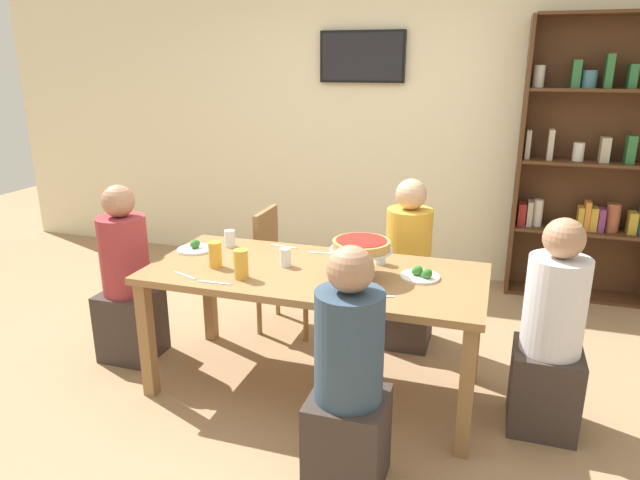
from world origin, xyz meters
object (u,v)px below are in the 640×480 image
Objects in this scene: dining_table at (315,285)px; deep_dish_pizza_stand at (361,247)px; diner_head_east at (550,343)px; cutlery_fork_near at (376,296)px; bookshelf at (591,163)px; salad_plate_far_diner at (195,248)px; diner_far_right at (407,276)px; salad_plate_near_diner at (420,275)px; water_glass_clear_spare at (380,254)px; chair_far_left at (281,264)px; cutlery_knife_far at (215,283)px; cutlery_knife_near at (185,276)px; diner_head_west at (128,286)px; beer_glass_amber_short at (241,264)px; cutlery_fork_far at (284,246)px; water_glass_clear_near at (285,257)px; beer_glass_amber_tall at (215,255)px; diner_near_right at (348,389)px; water_glass_clear_far at (230,239)px; television at (362,57)px; cutlery_spare_fork at (323,253)px.

dining_table is 5.56× the size of deep_dish_pizza_stand.
diner_head_east is 6.39× the size of cutlery_fork_near.
salad_plate_far_diner is at bearing -142.01° from bookshelf.
bookshelf is at bearing 136.96° from diner_far_right.
water_glass_clear_spare is (-0.26, 0.16, 0.04)m from salad_plate_near_diner.
chair_far_left is 1.08m from cutlery_knife_far.
diner_head_east is at bearing 31.70° from cutlery_knife_near.
salad_plate_near_diner is at bearing 6.02° from dining_table.
bookshelf is 1.92× the size of diner_head_west.
beer_glass_amber_short is 0.90× the size of cutlery_knife_far.
cutlery_fork_far is at bearing 24.67° from chair_far_left.
diner_head_west is 9.83× the size of water_glass_clear_spare.
cutlery_knife_far is at bearing 168.44° from cutlery_fork_near.
bookshelf is at bearing 48.02° from water_glass_clear_near.
diner_near_right is at bearing -32.69° from beer_glass_amber_tall.
bookshelf is at bearing 48.99° from beer_glass_amber_short.
diner_near_right is (-1.22, -2.75, -0.61)m from bookshelf.
salad_plate_far_diner is 0.35m from beer_glass_amber_tall.
cutlery_knife_near is (-1.92, -0.30, 0.25)m from diner_head_east.
beer_glass_amber_tall is 1.26× the size of water_glass_clear_spare.
dining_table is at bearing -20.91° from water_glass_clear_far.
diner_head_west is at bearing 171.09° from beer_glass_amber_tall.
beer_glass_amber_tall is 0.95m from water_glass_clear_spare.
deep_dish_pizza_stand is 0.33m from cutlery_fork_near.
television reaches higher than beer_glass_amber_short.
beer_glass_amber_tall is 1.38× the size of water_glass_clear_far.
water_glass_clear_spare is at bearing 21.76° from water_glass_clear_near.
beer_glass_amber_tall is at bearing -159.09° from water_glass_clear_spare.
television is at bearing -153.76° from diner_far_right.
diner_near_right is at bearing -103.35° from salad_plate_near_diner.
beer_glass_amber_short is 0.58m from cutlery_fork_far.
diner_near_right is 6.39× the size of cutlery_fork_far.
water_glass_clear_spare is 1.11m from cutlery_knife_near.
cutlery_knife_far is at bearing -131.11° from bookshelf.
dining_table is 1.64× the size of diner_head_west.
beer_glass_amber_tall is (-0.95, 0.61, 0.32)m from diner_near_right.
dining_table is 17.62× the size of water_glass_clear_far.
cutlery_knife_near is (-0.98, -0.52, -0.06)m from water_glass_clear_spare.
beer_glass_amber_tall is 0.82× the size of cutlery_fork_near.
beer_glass_amber_tall is at bearing 32.04° from cutlery_spare_fork.
diner_head_west is at bearing -177.91° from salad_plate_near_diner.
cutlery_fork_near and cutlery_spare_fork have the same top height.
chair_far_left is 5.88× the size of beer_glass_amber_tall.
cutlery_spare_fork is at bearing -134.05° from bookshelf.
water_glass_clear_spare is 0.96m from cutlery_knife_far.
salad_plate_near_diner is 1.46× the size of beer_glass_amber_tall.
cutlery_spare_fork is at bearing 23.37° from diner_near_right.
bookshelf is 2.54× the size of chair_far_left.
cutlery_fork_near is at bearing 17.06° from diner_head_east.
chair_far_left is 7.44× the size of water_glass_clear_spare.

